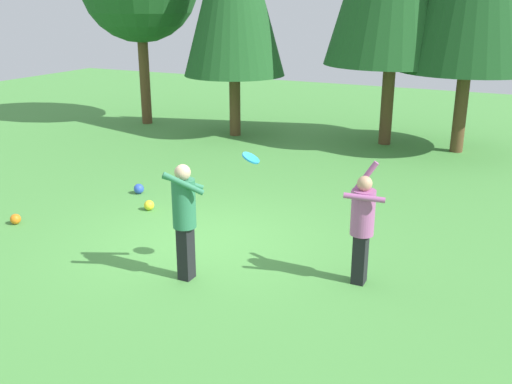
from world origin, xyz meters
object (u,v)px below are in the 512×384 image
ball_blue (139,189)px  person_catcher (184,212)px  person_thrower (362,221)px  ball_orange (16,219)px  frisbee (251,158)px  ball_yellow (149,205)px

ball_blue → person_catcher: bearing=-43.7°
person_thrower → ball_blue: (-5.43, 1.94, -0.87)m
person_catcher → ball_blue: 4.35m
person_catcher → ball_orange: bearing=139.2°
person_catcher → person_thrower: bearing=-11.1°
frisbee → ball_blue: frisbee is taller
person_catcher → frisbee: bearing=0.0°
ball_orange → ball_yellow: bearing=43.6°
person_catcher → ball_yellow: size_ratio=8.68×
frisbee → ball_yellow: bearing=151.9°
person_catcher → ball_orange: size_ratio=9.04×
person_thrower → frisbee: 1.82m
ball_orange → person_catcher: bearing=-6.8°
person_thrower → person_catcher: size_ratio=1.02×
ball_blue → ball_orange: (-0.98, -2.45, -0.01)m
person_thrower → frisbee: (-1.55, -0.45, 0.85)m
person_thrower → ball_yellow: 4.85m
person_thrower → person_catcher: bearing=6.7°
ball_blue → ball_orange: bearing=-111.7°
person_thrower → person_catcher: 2.56m
person_thrower → frisbee: bearing=0.0°
ball_blue → ball_yellow: 1.10m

